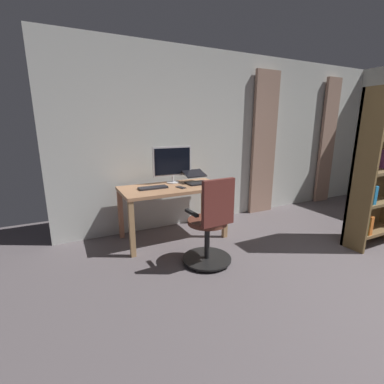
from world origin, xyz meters
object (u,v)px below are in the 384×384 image
(desk, at_px, (173,193))
(laptop, at_px, (197,179))
(computer_monitor, at_px, (172,162))
(cell_phone_by_monitor, at_px, (181,187))
(bookshelf, at_px, (377,172))
(office_chair, at_px, (211,226))
(computer_keyboard, at_px, (153,188))

(desk, xyz_separation_m, laptop, (-0.39, -0.05, 0.15))
(computer_monitor, bearing_deg, laptop, 147.66)
(cell_phone_by_monitor, distance_m, bookshelf, 2.48)
(desk, height_order, computer_monitor, computer_monitor)
(office_chair, height_order, computer_keyboard, office_chair)
(cell_phone_by_monitor, bearing_deg, bookshelf, 135.60)
(desk, relative_size, laptop, 3.99)
(bookshelf, bearing_deg, office_chair, -11.16)
(laptop, distance_m, cell_phone_by_monitor, 0.36)
(office_chair, height_order, cell_phone_by_monitor, office_chair)
(desk, bearing_deg, office_chair, 95.31)
(desk, relative_size, bookshelf, 0.71)
(desk, relative_size, cell_phone_by_monitor, 9.54)
(desk, bearing_deg, laptop, -172.77)
(desk, height_order, laptop, laptop)
(office_chair, bearing_deg, computer_keyboard, 108.47)
(desk, xyz_separation_m, computer_monitor, (-0.10, -0.23, 0.39))
(office_chair, height_order, bookshelf, bookshelf)
(office_chair, distance_m, bookshelf, 2.25)
(office_chair, height_order, laptop, office_chair)
(desk, height_order, cell_phone_by_monitor, cell_phone_by_monitor)
(laptop, xyz_separation_m, cell_phone_by_monitor, (0.32, 0.16, -0.05))
(computer_monitor, distance_m, laptop, 0.41)
(laptop, distance_m, bookshelf, 2.29)
(office_chair, height_order, computer_monitor, computer_monitor)
(bookshelf, bearing_deg, computer_keyboard, -27.56)
(computer_keyboard, bearing_deg, laptop, -176.08)
(office_chair, bearing_deg, computer_monitor, 85.80)
(office_chair, xyz_separation_m, computer_keyboard, (0.35, -0.88, 0.28))
(computer_monitor, distance_m, computer_keyboard, 0.52)
(computer_keyboard, distance_m, bookshelf, 2.83)
(computer_keyboard, xyz_separation_m, cell_phone_by_monitor, (-0.34, 0.12, -0.01))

